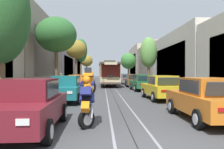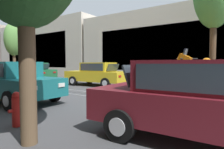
{
  "view_description": "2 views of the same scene",
  "coord_description": "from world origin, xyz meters",
  "px_view_note": "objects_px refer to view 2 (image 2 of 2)",
  "views": [
    {
      "loc": [
        -0.82,
        -4.66,
        1.77
      ],
      "look_at": [
        0.35,
        22.99,
        1.55
      ],
      "focal_mm": 35.35,
      "sensor_mm": 36.0,
      "label": 1
    },
    {
      "loc": [
        -7.09,
        1.47,
        1.52
      ],
      "look_at": [
        2.57,
        8.07,
        0.83
      ],
      "focal_mm": 30.57,
      "sensor_mm": 36.0,
      "label": 2
    }
  ],
  "objects_px": {
    "parked_car_green_mid_right": "(34,71)",
    "street_tree_kerb_right_second": "(14,39)",
    "fire_hydrant": "(17,109)",
    "parked_car_orange_near_right": "(196,78)",
    "parked_car_yellow_second_right": "(97,74)",
    "parked_car_maroon_near_left": "(200,100)",
    "parked_car_teal_second_left": "(13,81)",
    "motorcycle_with_rider": "(194,81)"
  },
  "relations": [
    {
      "from": "parked_car_maroon_near_left",
      "to": "parked_car_yellow_second_right",
      "type": "height_order",
      "value": "same"
    },
    {
      "from": "parked_car_yellow_second_right",
      "to": "street_tree_kerb_right_second",
      "type": "relative_size",
      "value": 0.68
    },
    {
      "from": "motorcycle_with_rider",
      "to": "parked_car_green_mid_right",
      "type": "bearing_deg",
      "value": 73.05
    },
    {
      "from": "parked_car_teal_second_left",
      "to": "fire_hydrant",
      "type": "xyz_separation_m",
      "value": [
        -1.58,
        -3.06,
        -0.38
      ]
    },
    {
      "from": "parked_car_maroon_near_left",
      "to": "street_tree_kerb_right_second",
      "type": "distance_m",
      "value": 23.76
    },
    {
      "from": "parked_car_maroon_near_left",
      "to": "parked_car_green_mid_right",
      "type": "xyz_separation_m",
      "value": [
        6.16,
        14.85,
        0.0
      ]
    },
    {
      "from": "parked_car_yellow_second_right",
      "to": "street_tree_kerb_right_second",
      "type": "xyz_separation_m",
      "value": [
        2.17,
        14.44,
        3.58
      ]
    },
    {
      "from": "motorcycle_with_rider",
      "to": "fire_hydrant",
      "type": "xyz_separation_m",
      "value": [
        -3.32,
        3.35,
        -0.6
      ]
    },
    {
      "from": "street_tree_kerb_right_second",
      "to": "motorcycle_with_rider",
      "type": "height_order",
      "value": "street_tree_kerb_right_second"
    },
    {
      "from": "parked_car_orange_near_right",
      "to": "fire_hydrant",
      "type": "relative_size",
      "value": 5.2
    },
    {
      "from": "parked_car_maroon_near_left",
      "to": "fire_hydrant",
      "type": "height_order",
      "value": "parked_car_maroon_near_left"
    },
    {
      "from": "parked_car_orange_near_right",
      "to": "fire_hydrant",
      "type": "bearing_deg",
      "value": 161.48
    },
    {
      "from": "street_tree_kerb_right_second",
      "to": "parked_car_yellow_second_right",
      "type": "bearing_deg",
      "value": -98.53
    },
    {
      "from": "parked_car_maroon_near_left",
      "to": "parked_car_yellow_second_right",
      "type": "relative_size",
      "value": 1.0
    },
    {
      "from": "parked_car_maroon_near_left",
      "to": "parked_car_orange_near_right",
      "type": "xyz_separation_m",
      "value": [
        6.15,
        1.22,
        0.0
      ]
    },
    {
      "from": "parked_car_orange_near_right",
      "to": "parked_car_green_mid_right",
      "type": "relative_size",
      "value": 0.99
    },
    {
      "from": "parked_car_green_mid_right",
      "to": "parked_car_orange_near_right",
      "type": "bearing_deg",
      "value": -90.07
    },
    {
      "from": "parked_car_green_mid_right",
      "to": "street_tree_kerb_right_second",
      "type": "xyz_separation_m",
      "value": [
        2.15,
        7.11,
        3.58
      ]
    },
    {
      "from": "parked_car_orange_near_right",
      "to": "street_tree_kerb_right_second",
      "type": "distance_m",
      "value": 21.16
    },
    {
      "from": "parked_car_maroon_near_left",
      "to": "fire_hydrant",
      "type": "distance_m",
      "value": 4.12
    },
    {
      "from": "parked_car_maroon_near_left",
      "to": "parked_car_yellow_second_right",
      "type": "bearing_deg",
      "value": 50.72
    },
    {
      "from": "parked_car_green_mid_right",
      "to": "fire_hydrant",
      "type": "xyz_separation_m",
      "value": [
        -7.71,
        -11.05,
        -0.38
      ]
    },
    {
      "from": "parked_car_orange_near_right",
      "to": "fire_hydrant",
      "type": "distance_m",
      "value": 8.12
    },
    {
      "from": "parked_car_yellow_second_right",
      "to": "parked_car_green_mid_right",
      "type": "bearing_deg",
      "value": 89.9
    },
    {
      "from": "parked_car_green_mid_right",
      "to": "motorcycle_with_rider",
      "type": "height_order",
      "value": "motorcycle_with_rider"
    },
    {
      "from": "parked_car_teal_second_left",
      "to": "street_tree_kerb_right_second",
      "type": "relative_size",
      "value": 0.68
    },
    {
      "from": "parked_car_green_mid_right",
      "to": "fire_hydrant",
      "type": "bearing_deg",
      "value": -124.9
    },
    {
      "from": "parked_car_orange_near_right",
      "to": "parked_car_yellow_second_right",
      "type": "relative_size",
      "value": 0.99
    },
    {
      "from": "parked_car_teal_second_left",
      "to": "fire_hydrant",
      "type": "bearing_deg",
      "value": -117.27
    },
    {
      "from": "motorcycle_with_rider",
      "to": "fire_hydrant",
      "type": "distance_m",
      "value": 4.75
    },
    {
      "from": "parked_car_maroon_near_left",
      "to": "street_tree_kerb_right_second",
      "type": "relative_size",
      "value": 0.68
    },
    {
      "from": "parked_car_yellow_second_right",
      "to": "street_tree_kerb_right_second",
      "type": "distance_m",
      "value": 15.04
    },
    {
      "from": "parked_car_orange_near_right",
      "to": "parked_car_yellow_second_right",
      "type": "height_order",
      "value": "same"
    },
    {
      "from": "parked_car_yellow_second_right",
      "to": "fire_hydrant",
      "type": "height_order",
      "value": "parked_car_yellow_second_right"
    },
    {
      "from": "parked_car_maroon_near_left",
      "to": "parked_car_teal_second_left",
      "type": "height_order",
      "value": "same"
    },
    {
      "from": "parked_car_teal_second_left",
      "to": "parked_car_green_mid_right",
      "type": "relative_size",
      "value": 0.99
    },
    {
      "from": "parked_car_yellow_second_right",
      "to": "fire_hydrant",
      "type": "distance_m",
      "value": 8.56
    },
    {
      "from": "street_tree_kerb_right_second",
      "to": "motorcycle_with_rider",
      "type": "distance_m",
      "value": 22.73
    },
    {
      "from": "parked_car_yellow_second_right",
      "to": "street_tree_kerb_right_second",
      "type": "bearing_deg",
      "value": 81.47
    },
    {
      "from": "fire_hydrant",
      "to": "parked_car_orange_near_right",
      "type": "bearing_deg",
      "value": -18.52
    },
    {
      "from": "parked_car_maroon_near_left",
      "to": "parked_car_teal_second_left",
      "type": "xyz_separation_m",
      "value": [
        0.03,
        6.86,
        0.0
      ]
    },
    {
      "from": "parked_car_maroon_near_left",
      "to": "motorcycle_with_rider",
      "type": "bearing_deg",
      "value": 14.34
    }
  ]
}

